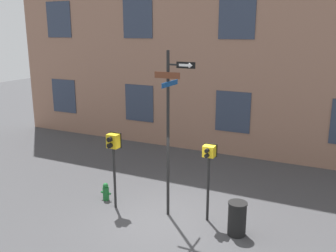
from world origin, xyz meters
TOP-DOWN VIEW (x-y plane):
  - ground_plane at (0.00, 0.00)m, footprint 60.00×60.00m
  - building_facade at (-0.00, 7.06)m, footprint 24.00×0.63m
  - street_sign_pole at (-0.07, 0.38)m, footprint 1.22×1.02m
  - pedestrian_signal_left at (-1.86, 0.06)m, footprint 0.42×0.40m
  - pedestrian_signal_right at (1.09, 0.57)m, footprint 0.40×0.40m
  - fire_hydrant at (-2.46, 0.40)m, footprint 0.37×0.21m
  - trash_bin at (2.11, 0.16)m, footprint 0.54×0.54m

SIDE VIEW (x-z plane):
  - ground_plane at x=0.00m, z-range 0.00..0.00m
  - fire_hydrant at x=-2.46m, z-range -0.01..0.60m
  - trash_bin at x=2.11m, z-range 0.00..0.97m
  - pedestrian_signal_right at x=1.09m, z-range 0.68..3.06m
  - pedestrian_signal_left at x=-1.86m, z-range 0.75..3.23m
  - street_sign_pole at x=-0.07m, z-range 0.41..5.44m
  - building_facade at x=0.00m, z-range 0.00..12.21m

